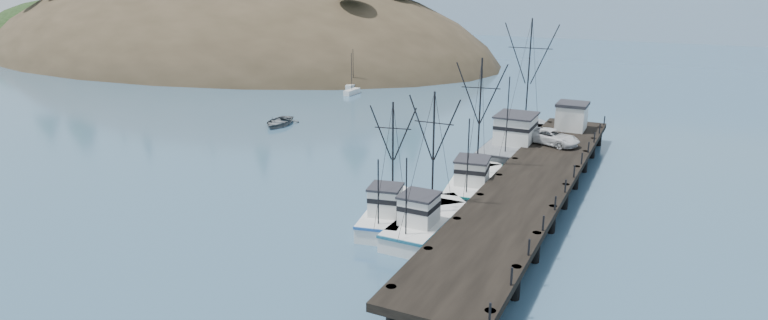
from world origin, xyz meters
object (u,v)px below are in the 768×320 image
trawler_far (474,182)px  work_vessel (520,143)px  pier_shed (572,116)px  pickup_truck (552,137)px  trawler_mid (390,213)px  trawler_near (427,222)px  motorboat (279,125)px  pier (531,183)px

trawler_far → work_vessel: work_vessel is taller
pier_shed → pickup_truck: bearing=-95.2°
trawler_mid → pier_shed: trawler_mid is taller
trawler_mid → pickup_truck: trawler_mid is taller
trawler_near → motorboat: (-27.89, 21.35, -0.82)m
trawler_near → pier_shed: 27.06m
motorboat → trawler_mid: bearing=-50.8°
pier → pier_shed: (-0.04, 17.63, 1.73)m
pickup_truck → motorboat: 32.60m
pier → pier_shed: pier_shed is taller
trawler_near → motorboat: trawler_near is taller
pickup_truck → motorboat: pickup_truck is taller
trawler_near → pickup_truck: size_ratio=1.96×
pier → pier_shed: bearing=90.1°
trawler_far → work_vessel: bearing=86.5°
trawler_far → work_vessel: (0.75, 12.23, 0.41)m
trawler_mid → trawler_far: trawler_far is taller
pier_shed → trawler_near: bearing=-101.1°
trawler_near → motorboat: 35.13m
work_vessel → pier_shed: 6.55m
trawler_far → trawler_mid: bearing=-110.1°
trawler_far → motorboat: (-28.28, 11.83, -0.82)m
trawler_mid → trawler_far: size_ratio=0.81×
pier → motorboat: (-33.10, 12.55, -1.69)m
pickup_truck → work_vessel: bearing=79.4°
pier_shed → trawler_far: bearing=-105.8°
work_vessel → motorboat: 29.06m
trawler_near → trawler_far: (0.39, 9.53, 0.00)m
work_vessel → pier_shed: bearing=49.2°
pier → trawler_mid: (-8.19, -8.49, -0.87)m
trawler_far → pickup_truck: (4.17, 10.20, 1.90)m
pier_shed → work_vessel: bearing=-130.8°
motorboat → pier: bearing=-31.4°
pier_shed → pickup_truck: 6.78m
pier → trawler_near: size_ratio=4.33×
pier → pickup_truck: (-0.65, 10.92, 1.03)m
pier → pickup_truck: bearing=93.4°
trawler_mid → work_vessel: work_vessel is taller
trawler_mid → motorboat: (-24.91, 21.04, -0.82)m
trawler_near → pickup_truck: (4.56, 19.72, 1.90)m
work_vessel → pier: bearing=-72.6°
pier → trawler_far: trawler_far is taller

